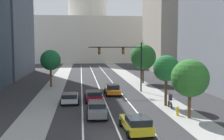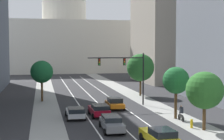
# 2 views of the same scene
# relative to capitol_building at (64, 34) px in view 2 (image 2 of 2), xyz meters

# --- Properties ---
(ground_plane) EXTENTS (400.00, 400.00, 0.00)m
(ground_plane) POSITION_rel_capitol_building_xyz_m (0.00, -51.60, -13.07)
(ground_plane) COLOR #2B2B2D
(sidewalk_left) EXTENTS (3.40, 130.00, 0.01)m
(sidewalk_left) POSITION_rel_capitol_building_xyz_m (-7.35, -56.60, -13.06)
(sidewalk_left) COLOR gray
(sidewalk_left) RESTS_ON ground
(sidewalk_right) EXTENTS (3.40, 130.00, 0.01)m
(sidewalk_right) POSITION_rel_capitol_building_xyz_m (7.35, -56.60, -13.06)
(sidewalk_right) COLOR gray
(sidewalk_right) RESTS_ON ground
(lane_stripe_left) EXTENTS (0.16, 90.00, 0.01)m
(lane_stripe_left) POSITION_rel_capitol_building_xyz_m (-2.82, -66.60, -13.06)
(lane_stripe_left) COLOR white
(lane_stripe_left) RESTS_ON ground
(lane_stripe_center) EXTENTS (0.16, 90.00, 0.01)m
(lane_stripe_center) POSITION_rel_capitol_building_xyz_m (0.00, -66.60, -13.06)
(lane_stripe_center) COLOR white
(lane_stripe_center) RESTS_ON ground
(lane_stripe_right) EXTENTS (0.16, 90.00, 0.01)m
(lane_stripe_right) POSITION_rel_capitol_building_xyz_m (2.82, -66.60, -13.06)
(lane_stripe_right) COLOR white
(lane_stripe_right) RESTS_ON ground
(capitol_building) EXTENTS (48.40, 23.71, 38.34)m
(capitol_building) POSITION_rel_capitol_building_xyz_m (0.00, 0.00, 0.00)
(capitol_building) COLOR beige
(capitol_building) RESTS_ON ground
(car_crimson) EXTENTS (2.20, 4.33, 1.45)m
(car_crimson) POSITION_rel_capitol_building_xyz_m (-1.41, -78.53, -12.30)
(car_crimson) COLOR maroon
(car_crimson) RESTS_ON ground
(car_silver) EXTENTS (2.12, 4.16, 1.35)m
(car_silver) POSITION_rel_capitol_building_xyz_m (-4.24, -79.25, -12.34)
(car_silver) COLOR #B2B5BA
(car_silver) RESTS_ON ground
(car_orange) EXTENTS (2.09, 4.14, 1.48)m
(car_orange) POSITION_rel_capitol_building_xyz_m (1.41, -74.08, -12.30)
(car_orange) COLOR orange
(car_orange) RESTS_ON ground
(car_gray) EXTENTS (2.08, 4.80, 1.42)m
(car_gray) POSITION_rel_capitol_building_xyz_m (-1.41, -85.44, -12.31)
(car_gray) COLOR slate
(car_gray) RESTS_ON ground
(car_yellow) EXTENTS (2.21, 4.66, 1.46)m
(car_yellow) POSITION_rel_capitol_building_xyz_m (1.42, -90.90, -12.31)
(car_yellow) COLOR yellow
(car_yellow) RESTS_ON ground
(traffic_signal_mast) EXTENTS (7.86, 0.39, 7.25)m
(traffic_signal_mast) POSITION_rel_capitol_building_xyz_m (3.57, -71.98, -7.95)
(traffic_signal_mast) COLOR black
(traffic_signal_mast) RESTS_ON ground
(fire_hydrant) EXTENTS (0.26, 0.35, 0.91)m
(fire_hydrant) POSITION_rel_capitol_building_xyz_m (6.56, -86.04, -12.60)
(fire_hydrant) COLOR yellow
(fire_hydrant) RESTS_ON ground
(cyclist) EXTENTS (0.37, 1.70, 1.72)m
(cyclist) POSITION_rel_capitol_building_xyz_m (6.87, -82.81, -12.22)
(cyclist) COLOR black
(cyclist) RESTS_ON ground
(street_tree_mid_right) EXTENTS (3.01, 3.01, 5.83)m
(street_tree_mid_right) POSITION_rel_capitol_building_xyz_m (6.75, -81.56, -8.78)
(street_tree_mid_right) COLOR #51381E
(street_tree_mid_right) RESTS_ON ground
(street_tree_mid_left) EXTENTS (3.34, 3.34, 6.11)m
(street_tree_mid_left) POSITION_rel_capitol_building_xyz_m (-7.86, -65.85, -8.66)
(street_tree_mid_left) COLOR #51381E
(street_tree_mid_left) RESTS_ON ground
(street_tree_far_right) EXTENTS (4.58, 4.58, 7.03)m
(street_tree_far_right) POSITION_rel_capitol_building_xyz_m (8.26, -63.04, -8.34)
(street_tree_far_right) COLOR #51381E
(street_tree_far_right) RESTS_ON ground
(street_tree_near_right) EXTENTS (3.61, 3.61, 5.67)m
(street_tree_near_right) POSITION_rel_capitol_building_xyz_m (7.35, -87.07, -9.22)
(street_tree_near_right) COLOR #51381E
(street_tree_near_right) RESTS_ON ground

